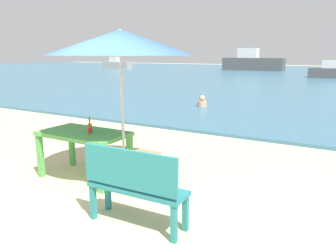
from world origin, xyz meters
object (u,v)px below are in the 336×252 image
object	(u,v)px
patio_umbrella	(120,43)
side_table_wood	(141,166)
boat_ferry	(117,64)
picnic_table_green	(84,138)
beer_bottle_amber	(90,128)
bench_teal_center	(134,183)
boat_tanker	(334,72)
boat_sailboat	(252,62)
swimmer_person	(202,102)

from	to	relation	value
patio_umbrella	side_table_wood	bearing A→B (deg)	-6.43
side_table_wood	boat_ferry	world-z (taller)	boat_ferry
picnic_table_green	beer_bottle_amber	xyz separation A→B (m)	(0.18, -0.04, 0.20)
bench_teal_center	boat_tanker	bearing A→B (deg)	89.65
patio_umbrella	bench_teal_center	xyz separation A→B (m)	(0.91, -1.00, -1.58)
picnic_table_green	boat_tanker	distance (m)	25.68
picnic_table_green	bench_teal_center	xyz separation A→B (m)	(1.61, -0.89, -0.11)
picnic_table_green	boat_ferry	world-z (taller)	boat_ferry
boat_sailboat	boat_ferry	distance (m)	17.72
beer_bottle_amber	boat_sailboat	distance (m)	36.10
bench_teal_center	boat_tanker	size ratio (longest dim) A/B	0.32
beer_bottle_amber	patio_umbrella	size ratio (longest dim) A/B	0.12
picnic_table_green	boat_sailboat	size ratio (longest dim) A/B	0.20
beer_bottle_amber	side_table_wood	world-z (taller)	beer_bottle_amber
boat_tanker	boat_ferry	bearing A→B (deg)	166.65
beer_bottle_amber	boat_tanker	size ratio (longest dim) A/B	0.07
beer_bottle_amber	swimmer_person	xyz separation A→B (m)	(-1.42, 7.33, -0.61)
swimmer_person	boat_tanker	size ratio (longest dim) A/B	0.11
boat_sailboat	boat_ferry	bearing A→B (deg)	-169.35
picnic_table_green	side_table_wood	bearing A→B (deg)	4.05
patio_umbrella	boat_ferry	size ratio (longest dim) A/B	0.56
picnic_table_green	patio_umbrella	xyz separation A→B (m)	(0.70, 0.11, 1.47)
swimmer_person	boat_tanker	bearing A→B (deg)	80.64
picnic_table_green	boat_ferry	xyz separation A→B (m)	(-24.94, 31.95, -0.03)
beer_bottle_amber	side_table_wood	size ratio (longest dim) A/B	0.49
swimmer_person	boat_ferry	bearing A→B (deg)	133.85
patio_umbrella	swimmer_person	bearing A→B (deg)	105.15
beer_bottle_amber	bench_teal_center	size ratio (longest dim) A/B	0.22
side_table_wood	bench_teal_center	distance (m)	1.14
patio_umbrella	boat_tanker	world-z (taller)	patio_umbrella
picnic_table_green	side_table_wood	world-z (taller)	picnic_table_green
swimmer_person	boat_tanker	world-z (taller)	boat_tanker
bench_teal_center	side_table_wood	bearing A→B (deg)	120.93
swimmer_person	bench_teal_center	bearing A→B (deg)	-70.75
beer_bottle_amber	boat_ferry	xyz separation A→B (m)	(-25.12, 31.99, -0.24)
beer_bottle_amber	boat_ferry	distance (m)	40.67
swimmer_person	boat_sailboat	world-z (taller)	boat_sailboat
beer_bottle_amber	side_table_wood	bearing A→B (deg)	7.57
swimmer_person	beer_bottle_amber	bearing A→B (deg)	-79.03
side_table_wood	bench_teal_center	size ratio (longest dim) A/B	0.45
boat_sailboat	side_table_wood	bearing A→B (deg)	-76.31
picnic_table_green	boat_tanker	bearing A→B (deg)	86.03
boat_tanker	boat_sailboat	size ratio (longest dim) A/B	0.55
patio_umbrella	swimmer_person	xyz separation A→B (m)	(-1.94, 7.18, -1.88)
picnic_table_green	bench_teal_center	bearing A→B (deg)	-28.92
beer_bottle_amber	boat_sailboat	bearing A→B (deg)	102.32
beer_bottle_amber	picnic_table_green	bearing A→B (deg)	167.15
side_table_wood	boat_tanker	size ratio (longest dim) A/B	0.14
side_table_wood	boat_sailboat	bearing A→B (deg)	103.69
boat_sailboat	boat_ferry	size ratio (longest dim) A/B	1.69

